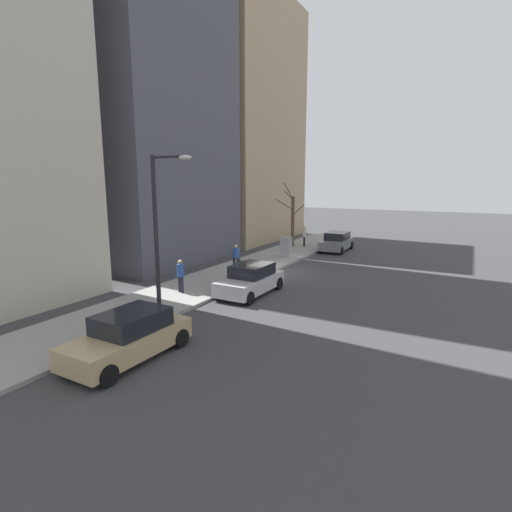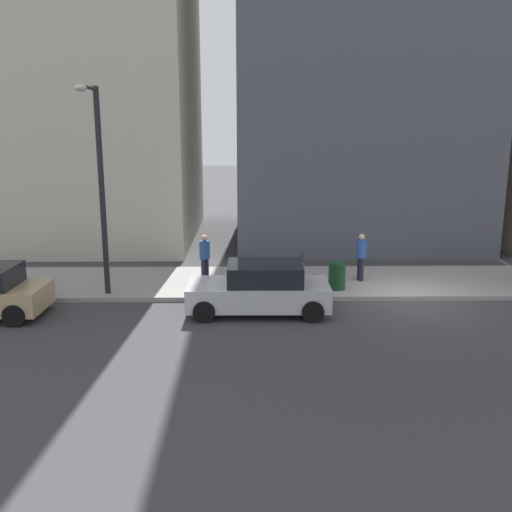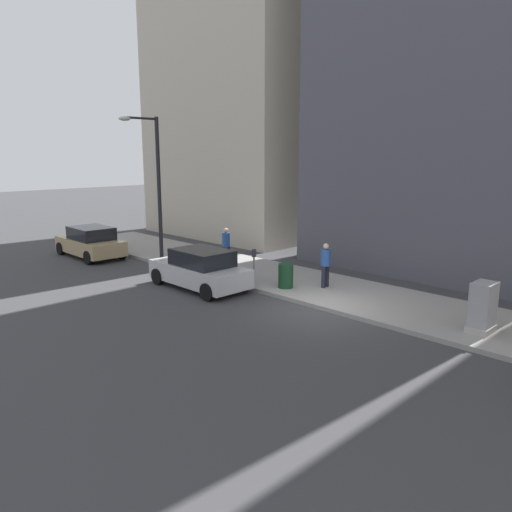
# 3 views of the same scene
# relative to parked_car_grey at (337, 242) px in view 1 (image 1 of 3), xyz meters

# --- Properties ---
(ground_plane) EXTENTS (120.00, 120.00, 0.00)m
(ground_plane) POSITION_rel_parked_car_grey_xyz_m (1.04, 9.64, -0.74)
(ground_plane) COLOR #38383A
(sidewalk) EXTENTS (4.00, 36.00, 0.15)m
(sidewalk) POSITION_rel_parked_car_grey_xyz_m (3.04, 9.64, -0.66)
(sidewalk) COLOR gray
(sidewalk) RESTS_ON ground
(parked_car_grey) EXTENTS (1.97, 4.23, 1.52)m
(parked_car_grey) POSITION_rel_parked_car_grey_xyz_m (0.00, 0.00, 0.00)
(parked_car_grey) COLOR slate
(parked_car_grey) RESTS_ON ground
(parked_car_silver) EXTENTS (1.96, 4.22, 1.52)m
(parked_car_silver) POSITION_rel_parked_car_grey_xyz_m (-0.03, 14.51, 0.00)
(parked_car_silver) COLOR #B7B7BC
(parked_car_silver) RESTS_ON ground
(parked_car_tan) EXTENTS (2.00, 4.24, 1.52)m
(parked_car_tan) POSITION_rel_parked_car_grey_xyz_m (-0.23, 22.88, 0.00)
(parked_car_tan) COLOR tan
(parked_car_tan) RESTS_ON ground
(parking_meter) EXTENTS (0.14, 0.10, 1.35)m
(parking_meter) POSITION_rel_parked_car_grey_xyz_m (1.49, 13.13, 0.24)
(parking_meter) COLOR slate
(parking_meter) RESTS_ON sidewalk
(utility_box) EXTENTS (0.83, 0.61, 1.43)m
(utility_box) POSITION_rel_parked_car_grey_xyz_m (2.34, 4.92, 0.11)
(utility_box) COLOR #A8A399
(utility_box) RESTS_ON sidewalk
(streetlamp) EXTENTS (1.97, 0.32, 6.50)m
(streetlamp) POSITION_rel_parked_car_grey_xyz_m (1.32, 19.45, 3.28)
(streetlamp) COLOR black
(streetlamp) RESTS_ON sidewalk
(bare_tree) EXTENTS (2.14, 1.27, 5.38)m
(bare_tree) POSITION_rel_parked_car_grey_xyz_m (3.66, 0.69, 1.71)
(bare_tree) COLOR brown
(bare_tree) RESTS_ON sidewalk
(trash_bin) EXTENTS (0.56, 0.56, 0.90)m
(trash_bin) POSITION_rel_parked_car_grey_xyz_m (1.94, 11.91, -0.14)
(trash_bin) COLOR #14381E
(trash_bin) RESTS_ON sidewalk
(pedestrian_near_meter) EXTENTS (0.36, 0.38, 1.66)m
(pedestrian_near_meter) POSITION_rel_parked_car_grey_xyz_m (2.85, -0.06, 0.35)
(pedestrian_near_meter) COLOR #1E1E2D
(pedestrian_near_meter) RESTS_ON sidewalk
(pedestrian_midblock) EXTENTS (0.40, 0.36, 1.66)m
(pedestrian_midblock) POSITION_rel_parked_car_grey_xyz_m (3.03, 10.91, 0.35)
(pedestrian_midblock) COLOR #1E1E2D
(pedestrian_midblock) RESTS_ON sidewalk
(pedestrian_far_corner) EXTENTS (0.38, 0.36, 1.66)m
(pedestrian_far_corner) POSITION_rel_parked_car_grey_xyz_m (2.94, 16.37, 0.35)
(pedestrian_far_corner) COLOR #1E1E2D
(pedestrian_far_corner) RESTS_ON sidewalk
(office_tower_left) EXTENTS (12.76, 12.76, 22.19)m
(office_tower_left) POSITION_rel_parked_car_grey_xyz_m (12.92, -2.84, 10.36)
(office_tower_left) COLOR tan
(office_tower_left) RESTS_ON ground
(office_block_center) EXTENTS (10.89, 10.89, 24.78)m
(office_block_center) POSITION_rel_parked_car_grey_xyz_m (11.98, 9.84, 11.65)
(office_block_center) COLOR #4C4C56
(office_block_center) RESTS_ON ground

